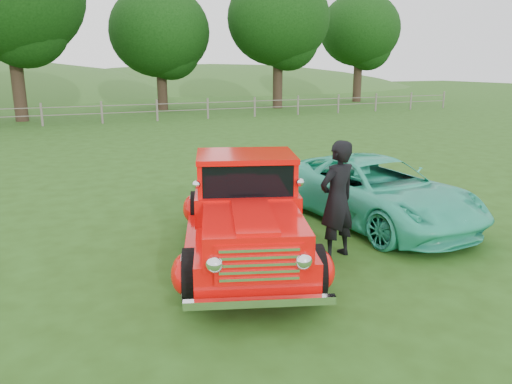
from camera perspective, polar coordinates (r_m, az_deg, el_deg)
name	(u,v)px	position (r m, az deg, el deg)	size (l,w,h in m)	color
ground	(291,278)	(7.65, 4.04, -9.82)	(140.00, 140.00, 0.00)	#244712
distant_hills	(30,130)	(66.07, -24.41, 6.48)	(116.00, 60.00, 18.00)	#305921
fence_line	(102,112)	(28.46, -17.20, 8.69)	(48.00, 0.12, 1.20)	#6D655C
tree_near_east	(160,32)	(36.18, -10.96, 17.53)	(6.80, 6.80, 8.33)	#312118
tree_mid_east	(278,19)	(37.06, 2.57, 19.12)	(7.20, 7.20, 9.44)	#312118
tree_far_east	(360,30)	(44.20, 11.79, 17.68)	(6.60, 6.60, 8.86)	#312118
red_pickup	(246,212)	(8.11, -1.20, -2.34)	(3.33, 5.28, 1.78)	black
teal_sedan	(375,190)	(10.36, 13.40, 0.18)	(2.18, 4.72, 1.31)	#31C59F
man	(337,200)	(8.26, 9.24, -0.88)	(0.72, 0.47, 1.97)	black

